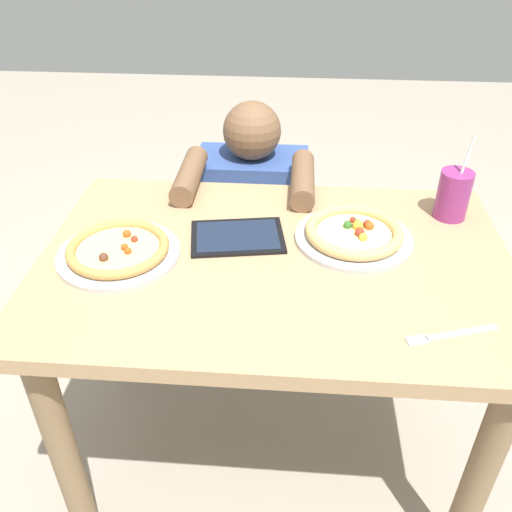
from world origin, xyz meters
name	(u,v)px	position (x,y,z in m)	size (l,w,h in m)	color
ground_plane	(270,446)	(0.00, 0.00, 0.00)	(8.00, 8.00, 0.00)	#9E9384
dining_table	(274,296)	(0.00, 0.00, 0.63)	(1.17, 0.78, 0.75)	tan
pizza_near	(118,250)	(-0.39, -0.02, 0.77)	(0.30, 0.30, 0.04)	#B7B7BC
pizza_far	(354,234)	(0.20, 0.10, 0.77)	(0.30, 0.30, 0.04)	#B7B7BC
drink_cup_colored	(453,195)	(0.47, 0.24, 0.82)	(0.09, 0.09, 0.24)	#8C2D72
fork	(448,335)	(0.37, -0.25, 0.75)	(0.20, 0.08, 0.00)	silver
tablet	(238,237)	(-0.10, 0.08, 0.75)	(0.26, 0.21, 0.01)	black
diner_seated	(252,238)	(-0.11, 0.58, 0.42)	(0.41, 0.52, 0.94)	#333847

